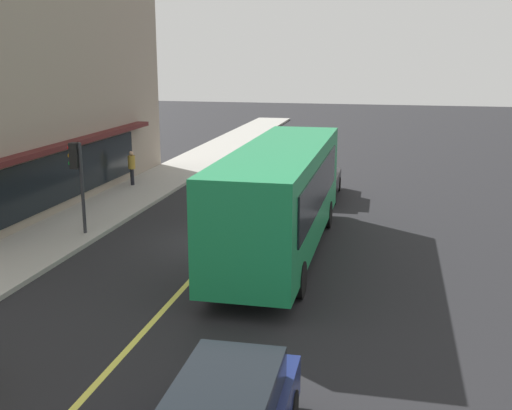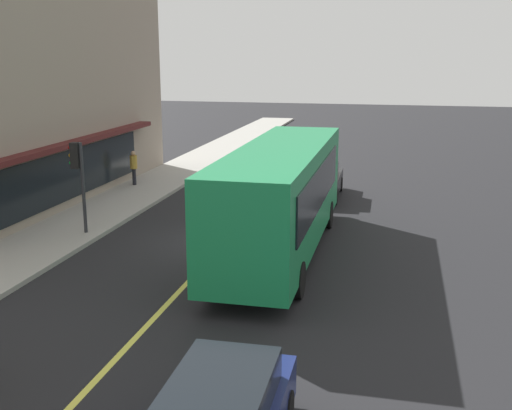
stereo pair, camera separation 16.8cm
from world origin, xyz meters
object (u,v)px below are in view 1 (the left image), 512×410
object	(u,v)px
car_black	(318,181)
pedestrian_mid_block	(132,165)
traffic_light	(77,166)
bus	(281,194)

from	to	relation	value
car_black	pedestrian_mid_block	bearing A→B (deg)	90.40
traffic_light	pedestrian_mid_block	distance (m)	8.30
pedestrian_mid_block	traffic_light	bearing A→B (deg)	-169.37
bus	pedestrian_mid_block	world-z (taller)	bus
bus	pedestrian_mid_block	distance (m)	12.20
traffic_light	bus	bearing A→B (deg)	-93.23
traffic_light	car_black	world-z (taller)	traffic_light
bus	traffic_light	bearing A→B (deg)	86.77
bus	pedestrian_mid_block	xyz separation A→B (m)	(8.45, 8.76, -0.85)
bus	car_black	size ratio (longest dim) A/B	2.57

